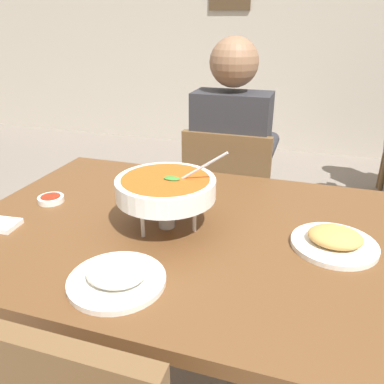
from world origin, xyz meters
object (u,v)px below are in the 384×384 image
curry_bowl (166,188)px  sauce_dish (51,199)px  diner_main (232,157)px  rice_plate (117,276)px  dining_table_main (178,253)px  appetizer_plate (335,241)px  chair_diner_main (229,202)px

curry_bowl → sauce_dish: size_ratio=3.69×
diner_main → rice_plate: size_ratio=5.46×
dining_table_main → rice_plate: (-0.04, -0.32, 0.13)m
appetizer_plate → sauce_dish: bearing=179.4°
dining_table_main → curry_bowl: curry_bowl is taller
chair_diner_main → sauce_dish: chair_diner_main is taller
curry_bowl → appetizer_plate: size_ratio=1.39×
rice_plate → chair_diner_main: bearing=87.9°
dining_table_main → sauce_dish: (-0.48, 0.02, 0.12)m
diner_main → appetizer_plate: (0.47, -0.79, 0.05)m
chair_diner_main → appetizer_plate: bearing=-58.3°
dining_table_main → sauce_dish: size_ratio=14.80×
rice_plate → curry_bowl: bearing=87.6°
diner_main → curry_bowl: (-0.03, -0.82, 0.16)m
diner_main → dining_table_main: bearing=-90.0°
curry_bowl → sauce_dish: 0.47m
chair_diner_main → appetizer_plate: size_ratio=3.75×
dining_table_main → chair_diner_main: bearing=90.0°
chair_diner_main → appetizer_plate: 0.93m
curry_bowl → sauce_dish: bearing=174.6°
dining_table_main → diner_main: diner_main is taller
appetizer_plate → sauce_dish: 0.95m
rice_plate → dining_table_main: bearing=82.8°
appetizer_plate → sauce_dish: appetizer_plate is taller
curry_bowl → appetizer_plate: curry_bowl is taller
dining_table_main → diner_main: (0.00, 0.80, 0.07)m
rice_plate → sauce_dish: 0.56m
dining_table_main → chair_diner_main: chair_diner_main is taller
dining_table_main → curry_bowl: bearing=-145.8°
curry_bowl → rice_plate: size_ratio=1.39×
curry_bowl → dining_table_main: bearing=34.2°
dining_table_main → curry_bowl: (-0.03, -0.02, 0.23)m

